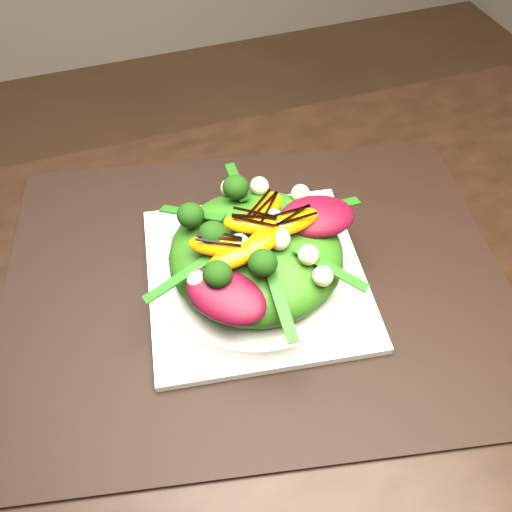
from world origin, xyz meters
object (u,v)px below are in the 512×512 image
object	(u,v)px
salad_bowl	(256,269)
lettuce_mound	(256,253)
dining_table	(33,505)
placemat	(256,280)
orange_segment	(251,216)
plate_base	(256,276)

from	to	relation	value
salad_bowl	lettuce_mound	distance (m)	0.03
dining_table	salad_bowl	distance (m)	0.31
dining_table	lettuce_mound	world-z (taller)	dining_table
placemat	lettuce_mound	xyz separation A→B (m)	(0.00, 0.00, 0.05)
orange_segment	dining_table	bearing A→B (deg)	-146.33
dining_table	lettuce_mound	size ratio (longest dim) A/B	8.68
placemat	salad_bowl	size ratio (longest dim) A/B	2.60
lettuce_mound	placemat	bearing A→B (deg)	0.00
plate_base	orange_segment	bearing A→B (deg)	86.14
placemat	orange_segment	distance (m)	0.09
plate_base	salad_bowl	distance (m)	0.01
dining_table	placemat	world-z (taller)	dining_table
dining_table	lettuce_mound	distance (m)	0.31
plate_base	salad_bowl	xyz separation A→B (m)	(0.00, 0.00, 0.01)
dining_table	placemat	size ratio (longest dim) A/B	2.87
salad_bowl	orange_segment	bearing A→B (deg)	86.14
salad_bowl	lettuce_mound	size ratio (longest dim) A/B	1.16
salad_bowl	placemat	bearing A→B (deg)	0.00
placemat	lettuce_mound	size ratio (longest dim) A/B	3.02
lettuce_mound	orange_segment	size ratio (longest dim) A/B	2.94
placemat	orange_segment	size ratio (longest dim) A/B	8.89
placemat	orange_segment	world-z (taller)	orange_segment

